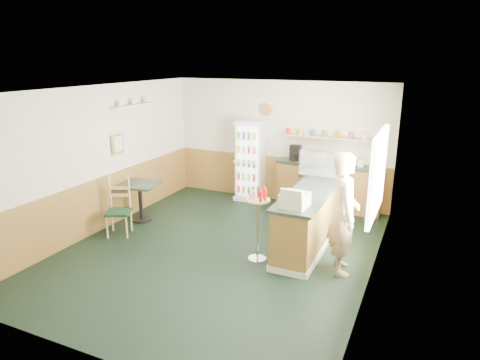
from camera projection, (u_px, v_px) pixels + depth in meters
The scene contains 13 objects.
ground at pixel (219, 249), 7.35m from camera, with size 6.00×6.00×0.00m, color black.
room_envelope at pixel (225, 153), 7.65m from camera, with size 5.04×6.02×2.72m.
service_counter at pixel (313, 216), 7.62m from camera, with size 0.68×3.01×1.01m.
back_counter at pixel (327, 184), 9.17m from camera, with size 2.24×0.42×1.69m.
drinks_fridge at pixel (250, 161), 9.72m from camera, with size 0.60×0.52×1.83m.
display_case at pixel (325, 164), 7.99m from camera, with size 0.89×0.47×0.51m.
cash_register at pixel (295, 200), 6.40m from camera, with size 0.38×0.40×0.22m, color beige.
shopkeeper at pixel (344, 214), 6.37m from camera, with size 0.63×0.45×1.88m, color tan.
condiment_stand at pixel (258, 214), 6.77m from camera, with size 0.39×0.39×1.21m.
newspaper_rack at pixel (299, 202), 7.97m from camera, with size 0.09×0.45×0.72m.
cafe_table at pixel (140, 194), 8.51m from camera, with size 0.83×0.83×0.78m.
cafe_chair at pixel (121, 204), 7.88m from camera, with size 0.55×0.56×1.11m.
dog_doorstop at pixel (283, 230), 7.86m from camera, with size 0.21×0.27×0.25m.
Camera 1 is at (3.11, -5.97, 3.19)m, focal length 32.00 mm.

